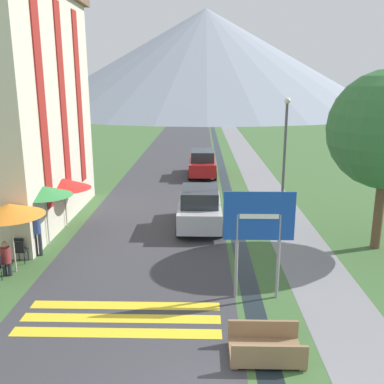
# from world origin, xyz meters

# --- Properties ---
(ground_plane) EXTENTS (160.00, 160.00, 0.00)m
(ground_plane) POSITION_xyz_m (0.00, 20.00, 0.00)
(ground_plane) COLOR #3D6033
(road) EXTENTS (6.40, 60.00, 0.01)m
(road) POSITION_xyz_m (-2.50, 30.00, 0.00)
(road) COLOR #38383D
(road) RESTS_ON ground_plane
(footpath) EXTENTS (2.20, 60.00, 0.01)m
(footpath) POSITION_xyz_m (3.60, 30.00, 0.00)
(footpath) COLOR slate
(footpath) RESTS_ON ground_plane
(drainage_channel) EXTENTS (0.60, 60.00, 0.00)m
(drainage_channel) POSITION_xyz_m (1.20, 30.00, 0.00)
(drainage_channel) COLOR black
(drainage_channel) RESTS_ON ground_plane
(crosswalk_marking) EXTENTS (5.44, 1.84, 0.01)m
(crosswalk_marking) POSITION_xyz_m (-2.50, 3.45, 0.01)
(crosswalk_marking) COLOR yellow
(crosswalk_marking) RESTS_ON ground_plane
(mountain_distant) EXTENTS (81.99, 81.99, 22.87)m
(mountain_distant) POSITION_xyz_m (0.47, 97.34, 11.44)
(mountain_distant) COLOR gray
(mountain_distant) RESTS_ON ground_plane
(road_sign) EXTENTS (2.05, 0.11, 3.28)m
(road_sign) POSITION_xyz_m (1.33, 4.74, 2.23)
(road_sign) COLOR gray
(road_sign) RESTS_ON ground_plane
(footbridge) EXTENTS (1.70, 1.10, 0.65)m
(footbridge) POSITION_xyz_m (1.20, 1.84, 0.23)
(footbridge) COLOR #846647
(footbridge) RESTS_ON ground_plane
(parked_car_near) EXTENTS (1.95, 4.18, 1.82)m
(parked_car_near) POSITION_xyz_m (-0.40, 11.17, 0.91)
(parked_car_near) COLOR #B2B2B7
(parked_car_near) RESTS_ON ground_plane
(parked_car_far) EXTENTS (1.89, 4.43, 1.82)m
(parked_car_far) POSITION_xyz_m (-0.27, 22.04, 0.91)
(parked_car_far) COLOR #A31919
(parked_car_far) RESTS_ON ground_plane
(cafe_chair_near_right) EXTENTS (0.40, 0.40, 0.85)m
(cafe_chair_near_right) POSITION_xyz_m (-6.90, 7.41, 0.51)
(cafe_chair_near_right) COLOR black
(cafe_chair_near_right) RESTS_ON ground_plane
(cafe_chair_near_left) EXTENTS (0.40, 0.40, 0.85)m
(cafe_chair_near_left) POSITION_xyz_m (-6.75, 7.07, 0.51)
(cafe_chair_near_left) COLOR black
(cafe_chair_near_left) RESTS_ON ground_plane
(cafe_umbrella_front_orange) EXTENTS (2.27, 2.27, 2.40)m
(cafe_umbrella_front_orange) POSITION_xyz_m (-6.65, 6.39, 2.20)
(cafe_umbrella_front_orange) COLOR #B7B2A8
(cafe_umbrella_front_orange) RESTS_ON ground_plane
(cafe_umbrella_middle_green) EXTENTS (2.10, 2.10, 2.40)m
(cafe_umbrella_middle_green) POSITION_xyz_m (-6.37, 8.87, 2.21)
(cafe_umbrella_middle_green) COLOR #B7B2A8
(cafe_umbrella_middle_green) RESTS_ON ground_plane
(cafe_umbrella_rear_red) EXTENTS (2.34, 2.34, 2.20)m
(cafe_umbrella_rear_red) POSITION_xyz_m (-6.36, 11.14, 1.98)
(cafe_umbrella_rear_red) COLOR #B7B2A8
(cafe_umbrella_rear_red) RESTS_ON ground_plane
(person_seated_near) EXTENTS (0.32, 0.32, 1.21)m
(person_seated_near) POSITION_xyz_m (-6.79, 6.06, 0.67)
(person_seated_near) COLOR #282833
(person_seated_near) RESTS_ON ground_plane
(person_standing_terrace) EXTENTS (0.32, 0.32, 1.72)m
(person_standing_terrace) POSITION_xyz_m (-6.39, 7.79, 1.00)
(person_standing_terrace) COLOR #282833
(person_standing_terrace) RESTS_ON ground_plane
(person_seated_far) EXTENTS (0.32, 0.32, 1.20)m
(person_seated_far) POSITION_xyz_m (-7.09, 9.48, 0.66)
(person_seated_far) COLOR #282833
(person_seated_far) RESTS_ON ground_plane
(streetlamp) EXTENTS (0.28, 0.28, 5.66)m
(streetlamp) POSITION_xyz_m (3.32, 11.75, 3.32)
(streetlamp) COLOR #515156
(streetlamp) RESTS_ON ground_plane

